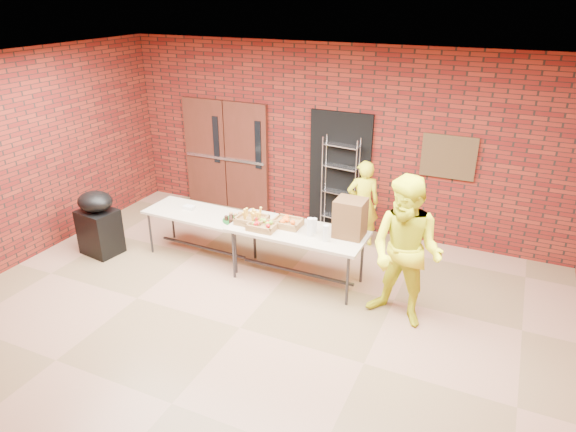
# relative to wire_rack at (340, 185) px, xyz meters

# --- Properties ---
(room) EXTENTS (8.08, 7.08, 3.28)m
(room) POSITION_rel_wire_rack_xyz_m (-0.16, -3.32, 0.75)
(room) COLOR olive
(room) RESTS_ON ground
(double_doors) EXTENTS (1.78, 0.12, 2.10)m
(double_doors) POSITION_rel_wire_rack_xyz_m (-2.36, 0.12, 0.20)
(double_doors) COLOR #471D14
(double_doors) RESTS_ON room
(dark_doorway) EXTENTS (1.10, 0.06, 2.10)m
(dark_doorway) POSITION_rel_wire_rack_xyz_m (-0.06, 0.14, 0.20)
(dark_doorway) COLOR black
(dark_doorway) RESTS_ON room
(bronze_plaque) EXTENTS (0.85, 0.04, 0.70)m
(bronze_plaque) POSITION_rel_wire_rack_xyz_m (1.74, 0.13, 0.70)
(bronze_plaque) COLOR #45351B
(bronze_plaque) RESTS_ON room
(wire_rack) EXTENTS (0.65, 0.29, 1.70)m
(wire_rack) POSITION_rel_wire_rack_xyz_m (0.00, 0.00, 0.00)
(wire_rack) COLOR silver
(wire_rack) RESTS_ON room
(table_left) EXTENTS (1.81, 0.80, 0.74)m
(table_left) POSITION_rel_wire_rack_xyz_m (-1.69, -1.81, -0.18)
(table_left) COLOR tan
(table_left) RESTS_ON room
(table_right) EXTENTS (2.00, 0.85, 0.82)m
(table_right) POSITION_rel_wire_rack_xyz_m (0.03, -1.92, -0.10)
(table_right) COLOR tan
(table_right) RESTS_ON room
(basket_bananas) EXTENTS (0.44, 0.34, 0.14)m
(basket_bananas) POSITION_rel_wire_rack_xyz_m (-0.68, -1.98, 0.02)
(basket_bananas) COLOR olive
(basket_bananas) RESTS_ON table_right
(basket_oranges) EXTENTS (0.41, 0.32, 0.13)m
(basket_oranges) POSITION_rel_wire_rack_xyz_m (-0.17, -1.85, 0.02)
(basket_oranges) COLOR olive
(basket_oranges) RESTS_ON table_right
(basket_apples) EXTENTS (0.40, 0.31, 0.12)m
(basket_apples) POSITION_rel_wire_rack_xyz_m (-0.44, -2.09, 0.02)
(basket_apples) COLOR olive
(basket_apples) RESTS_ON table_right
(muffin_tray) EXTENTS (0.40, 0.40, 0.10)m
(muffin_tray) POSITION_rel_wire_rack_xyz_m (-1.04, -1.84, -0.07)
(muffin_tray) COLOR #15501C
(muffin_tray) RESTS_ON table_left
(napkin_box) EXTENTS (0.17, 0.12, 0.06)m
(napkin_box) POSITION_rel_wire_rack_xyz_m (-1.94, -1.77, -0.09)
(napkin_box) COLOR silver
(napkin_box) RESTS_ON table_left
(coffee_dispenser) EXTENTS (0.41, 0.37, 0.54)m
(coffee_dispenser) POSITION_rel_wire_rack_xyz_m (0.76, -1.77, 0.24)
(coffee_dispenser) COLOR #50321B
(coffee_dispenser) RESTS_ON table_right
(cup_stack_front) EXTENTS (0.09, 0.09, 0.26)m
(cup_stack_front) POSITION_rel_wire_rack_xyz_m (0.26, -2.01, 0.10)
(cup_stack_front) COLOR silver
(cup_stack_front) RESTS_ON table_right
(cup_stack_mid) EXTENTS (0.08, 0.08, 0.24)m
(cup_stack_mid) POSITION_rel_wire_rack_xyz_m (0.52, -2.07, 0.09)
(cup_stack_mid) COLOR silver
(cup_stack_mid) RESTS_ON table_right
(cup_stack_back) EXTENTS (0.07, 0.07, 0.22)m
(cup_stack_back) POSITION_rel_wire_rack_xyz_m (0.28, -1.89, 0.07)
(cup_stack_back) COLOR silver
(cup_stack_back) RESTS_ON table_right
(covered_grill) EXTENTS (0.65, 0.57, 1.07)m
(covered_grill) POSITION_rel_wire_rack_xyz_m (-3.23, -2.45, -0.32)
(covered_grill) COLOR black
(covered_grill) RESTS_ON room
(volunteer_woman) EXTENTS (0.64, 0.55, 1.48)m
(volunteer_woman) POSITION_rel_wire_rack_xyz_m (0.54, -0.38, -0.11)
(volunteer_woman) COLOR #EDF31B
(volunteer_woman) RESTS_ON room
(volunteer_man) EXTENTS (1.11, 0.96, 1.98)m
(volunteer_man) POSITION_rel_wire_rack_xyz_m (1.65, -2.28, 0.14)
(volunteer_man) COLOR #EDF31B
(volunteer_man) RESTS_ON room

